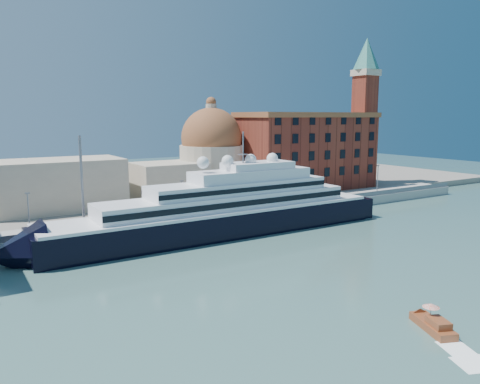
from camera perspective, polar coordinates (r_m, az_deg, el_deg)
ground at (r=75.41m, az=3.20°, el=-9.40°), size 400.00×400.00×0.00m
quay at (r=103.65m, az=-7.73°, el=-3.59°), size 180.00×10.00×2.50m
land at (r=141.42m, az=-14.63°, el=-0.48°), size 260.00×72.00×2.00m
quay_fence at (r=99.26m, az=-6.68°, el=-3.04°), size 180.00×0.10×1.20m
superyacht at (r=94.43m, az=-3.64°, el=-2.92°), size 82.05×11.37×24.52m
water_taxi at (r=59.27m, az=22.52°, el=-14.67°), size 4.47×6.83×3.09m
warehouse at (r=144.88m, az=8.19°, el=5.05°), size 43.00×19.00×23.25m
campanile at (r=161.15m, az=14.96°, el=10.57°), size 8.40×8.40×47.00m
church at (r=126.11m, az=-9.65°, el=3.09°), size 66.00×18.00×25.50m
lamp_posts at (r=96.02m, az=-14.31°, el=0.41°), size 120.80×2.40×18.00m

